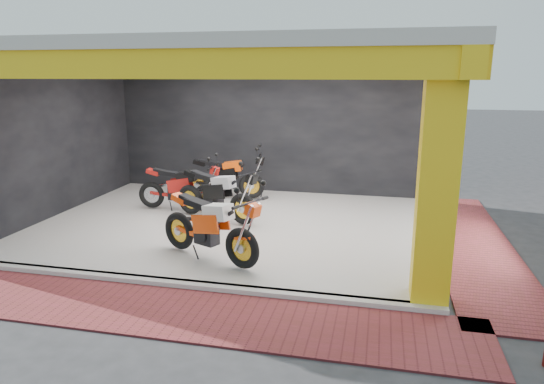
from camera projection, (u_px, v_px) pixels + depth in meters
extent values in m
plane|color=#2D2D30|center=(198.00, 262.00, 8.39)|extent=(80.00, 80.00, 0.00)
cube|color=white|center=(232.00, 225.00, 10.27)|extent=(8.00, 6.00, 0.10)
cube|color=beige|center=(229.00, 51.00, 9.42)|extent=(8.40, 6.40, 0.20)
cube|color=black|center=(266.00, 129.00, 12.80)|extent=(8.20, 0.20, 3.50)
cube|color=black|center=(54.00, 140.00, 10.74)|extent=(0.20, 6.20, 3.50)
cube|color=yellow|center=(437.00, 183.00, 6.46)|extent=(0.50, 0.50, 3.50)
cube|color=yellow|center=(162.00, 64.00, 6.65)|extent=(8.40, 0.30, 0.40)
cube|color=yellow|center=(443.00, 66.00, 8.64)|extent=(0.30, 6.40, 0.40)
cube|color=white|center=(173.00, 283.00, 7.41)|extent=(8.00, 0.20, 0.10)
cube|color=maroon|center=(150.00, 309.00, 6.68)|extent=(9.00, 1.40, 0.03)
cube|color=maroon|center=(473.00, 244.00, 9.25)|extent=(1.40, 7.00, 0.03)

